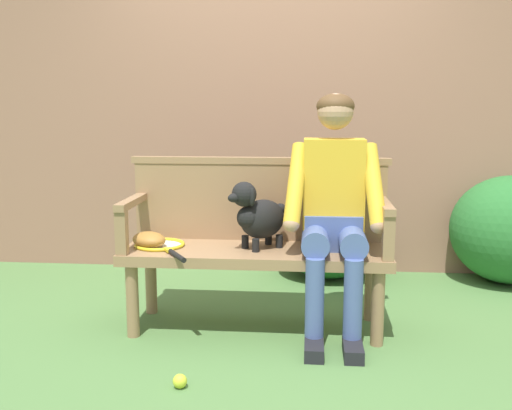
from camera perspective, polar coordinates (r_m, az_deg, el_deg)
ground_plane at (r=3.50m, az=0.00°, el=-11.78°), size 40.00×40.00×0.00m
brick_garden_fence at (r=4.67m, az=1.60°, el=8.24°), size 8.00×0.30×2.33m
hedge_bush_mid_right at (r=4.43m, az=7.07°, el=-2.82°), size 0.81×0.70×0.66m
hedge_bush_mid_left at (r=4.64m, az=23.51°, el=-2.20°), size 0.87×0.80×0.79m
garden_bench at (r=3.38m, az=0.00°, el=-5.29°), size 1.51×0.51×0.48m
bench_backrest at (r=3.53m, az=0.33°, el=0.67°), size 1.55×0.06×0.50m
bench_armrest_left_end at (r=3.37m, az=-12.29°, el=-0.87°), size 0.06×0.51×0.28m
bench_armrest_right_end at (r=3.24m, az=12.49°, el=-1.29°), size 0.06×0.51×0.28m
person_seated at (r=3.28m, az=7.55°, el=0.15°), size 0.56×0.65×1.35m
dog_on_bench at (r=3.31m, az=0.15°, el=-0.97°), size 0.36×0.33×0.39m
tennis_racket at (r=3.43m, az=-9.18°, el=-3.90°), size 0.43×0.56×0.03m
baseball_glove at (r=3.43m, az=-10.33°, el=-3.33°), size 0.28×0.27×0.09m
tennis_ball at (r=2.83m, az=-7.39°, el=-16.57°), size 0.07×0.07×0.07m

